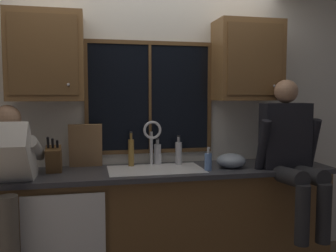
{
  "coord_description": "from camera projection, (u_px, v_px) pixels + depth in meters",
  "views": [
    {
      "loc": [
        -0.51,
        -3.31,
        1.55
      ],
      "look_at": [
        0.13,
        -0.3,
        1.29
      ],
      "focal_mm": 39.06,
      "sensor_mm": 36.0,
      "label": 1
    }
  ],
  "objects": [
    {
      "name": "back_wall",
      "position": [
        146.0,
        124.0,
        3.41
      ],
      "size": [
        5.46,
        0.12,
        2.55
      ],
      "primitive_type": "cube",
      "color": "silver",
      "rests_on": "floor"
    },
    {
      "name": "window_glass",
      "position": [
        150.0,
        98.0,
        3.33
      ],
      "size": [
        1.1,
        0.02,
        0.95
      ],
      "primitive_type": "cube",
      "color": "black"
    },
    {
      "name": "window_frame_top",
      "position": [
        150.0,
        43.0,
        3.28
      ],
      "size": [
        1.17,
        0.02,
        0.04
      ],
      "primitive_type": "cube",
      "color": "brown"
    },
    {
      "name": "window_frame_bottom",
      "position": [
        150.0,
        151.0,
        3.36
      ],
      "size": [
        1.17,
        0.02,
        0.04
      ],
      "primitive_type": "cube",
      "color": "brown"
    },
    {
      "name": "window_frame_left",
      "position": [
        86.0,
        98.0,
        3.2
      ],
      "size": [
        0.03,
        0.02,
        0.95
      ],
      "primitive_type": "cube",
      "color": "brown"
    },
    {
      "name": "window_frame_right",
      "position": [
        209.0,
        98.0,
        3.44
      ],
      "size": [
        0.03,
        0.02,
        0.95
      ],
      "primitive_type": "cube",
      "color": "brown"
    },
    {
      "name": "window_mullion_center",
      "position": [
        150.0,
        98.0,
        3.32
      ],
      "size": [
        0.02,
        0.02,
        0.95
      ],
      "primitive_type": "cube",
      "color": "brown"
    },
    {
      "name": "lower_cabinet_run",
      "position": [
        153.0,
        224.0,
        3.14
      ],
      "size": [
        3.06,
        0.58,
        0.88
      ],
      "primitive_type": "cube",
      "color": "brown",
      "rests_on": "floor"
    },
    {
      "name": "countertop",
      "position": [
        153.0,
        172.0,
        3.09
      ],
      "size": [
        3.12,
        0.62,
        0.04
      ],
      "primitive_type": "cube",
      "color": "#38383D",
      "rests_on": "lower_cabinet_run"
    },
    {
      "name": "dishwasher_front",
      "position": [
        64.0,
        244.0,
        2.68
      ],
      "size": [
        0.6,
        0.02,
        0.74
      ],
      "primitive_type": "cube",
      "color": "white"
    },
    {
      "name": "upper_cabinet_left",
      "position": [
        46.0,
        57.0,
        2.96
      ],
      "size": [
        0.6,
        0.36,
        0.72
      ],
      "color": "brown"
    },
    {
      "name": "upper_cabinet_right",
      "position": [
        248.0,
        61.0,
        3.33
      ],
      "size": [
        0.6,
        0.36,
        0.72
      ],
      "color": "brown"
    },
    {
      "name": "sink",
      "position": [
        156.0,
        181.0,
        3.11
      ],
      "size": [
        0.8,
        0.46,
        0.21
      ],
      "color": "silver",
      "rests_on": "lower_cabinet_run"
    },
    {
      "name": "faucet",
      "position": [
        153.0,
        137.0,
        3.25
      ],
      "size": [
        0.18,
        0.09,
        0.4
      ],
      "color": "silver",
      "rests_on": "countertop"
    },
    {
      "name": "person_standing",
      "position": [
        0.0,
        183.0,
        2.59
      ],
      "size": [
        0.53,
        0.72,
        1.47
      ],
      "color": "#595147",
      "rests_on": "floor"
    },
    {
      "name": "person_sitting_on_counter",
      "position": [
        291.0,
        148.0,
        3.05
      ],
      "size": [
        0.54,
        0.61,
        1.26
      ],
      "color": "#262628",
      "rests_on": "countertop"
    },
    {
      "name": "knife_block",
      "position": [
        54.0,
        160.0,
        2.95
      ],
      "size": [
        0.12,
        0.18,
        0.32
      ],
      "color": "brown",
      "rests_on": "countertop"
    },
    {
      "name": "cutting_board",
      "position": [
        86.0,
        146.0,
        3.17
      ],
      "size": [
        0.28,
        0.1,
        0.38
      ],
      "primitive_type": "cube",
      "rotation": [
        0.21,
        0.0,
        0.0
      ],
      "color": "#997047",
      "rests_on": "countertop"
    },
    {
      "name": "mixing_bowl",
      "position": [
        231.0,
        161.0,
        3.18
      ],
      "size": [
        0.26,
        0.26,
        0.13
      ],
      "primitive_type": "ellipsoid",
      "color": "#8C99A8",
      "rests_on": "countertop"
    },
    {
      "name": "soap_dispenser",
      "position": [
        208.0,
        161.0,
        3.05
      ],
      "size": [
        0.06,
        0.07,
        0.2
      ],
      "color": "#668CCC",
      "rests_on": "countertop"
    },
    {
      "name": "bottle_green_glass",
      "position": [
        179.0,
        153.0,
        3.3
      ],
      "size": [
        0.06,
        0.06,
        0.27
      ],
      "color": "#B7B7BC",
      "rests_on": "countertop"
    },
    {
      "name": "bottle_tall_clear",
      "position": [
        157.0,
        153.0,
        3.33
      ],
      "size": [
        0.07,
        0.07,
        0.24
      ],
      "color": "#B7B7BC",
      "rests_on": "countertop"
    },
    {
      "name": "bottle_amber_small",
      "position": [
        131.0,
        152.0,
        3.23
      ],
      "size": [
        0.05,
        0.05,
        0.31
      ],
      "color": "olive",
      "rests_on": "countertop"
    }
  ]
}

